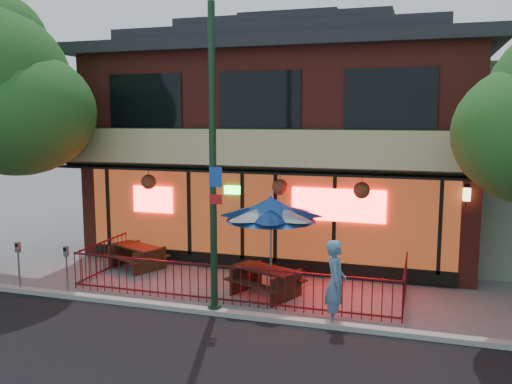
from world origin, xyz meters
TOP-DOWN VIEW (x-y plane):
  - ground at (0.00, 0.00)m, footprint 80.00×80.00m
  - curb at (0.00, -0.50)m, footprint 80.00×0.25m
  - restaurant_building at (0.00, 7.11)m, footprint 12.96×9.49m
  - patio_fence at (0.00, 0.50)m, footprint 8.44×2.62m
  - street_light at (0.00, -0.40)m, footprint 0.43×0.32m
  - picnic_table_left at (-3.60, 2.40)m, footprint 2.00×1.81m
  - picnic_table_right at (0.80, 1.12)m, footprint 2.07×1.86m
  - patio_umbrella at (0.89, 1.29)m, footprint 2.28×2.28m
  - pedestrian at (2.79, -0.33)m, footprint 0.57×0.77m
  - parking_meter_near at (-4.00, -0.40)m, footprint 0.14×0.13m
  - parking_meter_far at (-5.40, -0.48)m, footprint 0.12×0.10m

SIDE VIEW (x-z plane):
  - ground at x=0.00m, z-range 0.00..0.00m
  - curb at x=0.00m, z-range 0.00..0.12m
  - picnic_table_left at x=-3.60m, z-range 0.11..0.80m
  - picnic_table_right at x=0.80m, z-range 0.11..0.84m
  - patio_fence at x=0.00m, z-range 0.13..1.13m
  - parking_meter_near at x=-4.00m, z-range 0.23..1.53m
  - parking_meter_far at x=-5.40m, z-range 0.24..1.56m
  - pedestrian at x=2.79m, z-range 0.00..1.91m
  - patio_umbrella at x=0.89m, z-range 0.92..3.52m
  - street_light at x=0.00m, z-range -0.35..6.65m
  - restaurant_building at x=0.00m, z-range 0.10..8.15m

